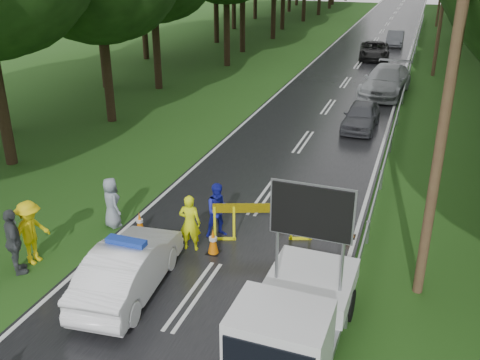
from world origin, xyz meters
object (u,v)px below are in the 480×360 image
at_px(barrier, 263,213).
at_px(queue_car_first, 361,116).
at_px(officer, 190,223).
at_px(civilian, 219,210).
at_px(queue_car_fourth, 395,38).
at_px(police_sedan, 129,268).
at_px(work_truck, 294,320).
at_px(queue_car_second, 386,81).
at_px(queue_car_third, 374,51).

bearing_deg(barrier, queue_car_first, 63.86).
distance_m(officer, civilian, 1.11).
bearing_deg(queue_car_fourth, officer, -95.13).
relative_size(police_sedan, work_truck, 0.95).
height_order(officer, civilian, officer).
relative_size(police_sedan, queue_car_second, 0.74).
bearing_deg(work_truck, barrier, 115.63).
bearing_deg(police_sedan, civilian, -113.44).
xyz_separation_m(work_truck, officer, (-3.78, 3.28, -0.09)).
xyz_separation_m(work_truck, queue_car_first, (-0.69, 16.02, -0.30)).
relative_size(police_sedan, queue_car_third, 0.89).
height_order(queue_car_second, queue_car_third, queue_car_second).
xyz_separation_m(police_sedan, queue_car_first, (3.69, 15.09, -0.04)).
bearing_deg(queue_car_second, work_truck, -83.67).
bearing_deg(queue_car_third, barrier, -95.81).
distance_m(police_sedan, officer, 2.43).
distance_m(work_truck, officer, 5.01).
height_order(barrier, queue_car_fourth, queue_car_fourth).
bearing_deg(queue_car_first, work_truck, -86.43).
distance_m(work_truck, barrier, 4.87).
height_order(barrier, queue_car_third, queue_car_third).
relative_size(queue_car_first, queue_car_fourth, 0.96).
xyz_separation_m(barrier, queue_car_second, (1.80, 18.61, -0.09)).
bearing_deg(queue_car_fourth, queue_car_first, -90.21).
bearing_deg(work_truck, queue_car_second, 91.87).
distance_m(queue_car_first, queue_car_third, 17.92).
distance_m(officer, queue_car_fourth, 37.50).
distance_m(officer, queue_car_third, 30.67).
relative_size(civilian, queue_car_third, 0.36).
bearing_deg(work_truck, queue_car_first, 93.83).
height_order(officer, queue_car_third, officer).
relative_size(officer, queue_car_third, 0.36).
bearing_deg(civilian, work_truck, -87.49).
bearing_deg(queue_car_third, work_truck, -92.44).
xyz_separation_m(work_truck, queue_car_third, (-2.00, 33.90, -0.28)).
xyz_separation_m(civilian, queue_car_third, (1.30, 29.62, -0.18)).
height_order(police_sedan, queue_car_second, queue_car_second).
distance_m(work_truck, queue_car_first, 16.04).
height_order(barrier, queue_car_second, queue_car_second).
relative_size(police_sedan, queue_car_fourth, 1.08).
height_order(work_truck, barrier, work_truck).
bearing_deg(work_truck, queue_car_fourth, 92.69).
bearing_deg(civilian, police_sedan, -142.86).
xyz_separation_m(police_sedan, work_truck, (4.37, -0.93, 0.26)).
xyz_separation_m(police_sedan, barrier, (2.37, 3.50, 0.23)).
relative_size(barrier, queue_car_second, 0.49).
distance_m(work_truck, queue_car_fourth, 40.69).
relative_size(work_truck, officer, 2.60).
distance_m(officer, queue_car_second, 20.08).
bearing_deg(civilian, barrier, -28.35).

